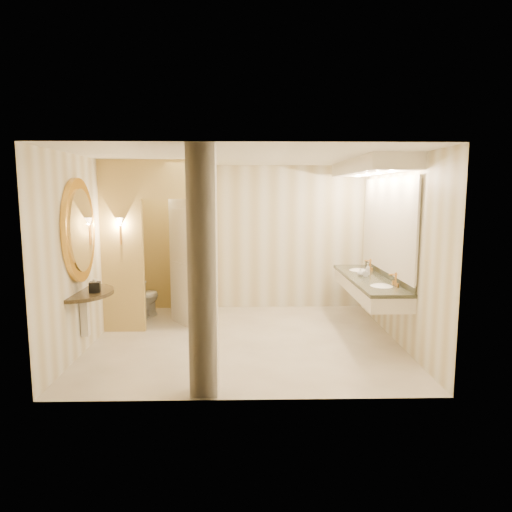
{
  "coord_description": "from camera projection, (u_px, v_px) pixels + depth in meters",
  "views": [
    {
      "loc": [
        0.01,
        -6.62,
        2.2
      ],
      "look_at": [
        0.16,
        0.2,
        1.25
      ],
      "focal_mm": 32.0,
      "sensor_mm": 36.0,
      "label": 1
    }
  ],
  "objects": [
    {
      "name": "wall_back",
      "position": [
        245.0,
        238.0,
        8.65
      ],
      "size": [
        4.5,
        0.02,
        2.7
      ],
      "primitive_type": "cube",
      "color": "silver",
      "rests_on": "floor"
    },
    {
      "name": "toilet_closet",
      "position": [
        177.0,
        242.0,
        7.6
      ],
      "size": [
        1.5,
        1.55,
        2.7
      ],
      "color": "tan",
      "rests_on": "floor"
    },
    {
      "name": "wall_left",
      "position": [
        91.0,
        251.0,
        6.62
      ],
      "size": [
        0.02,
        4.0,
        2.7
      ],
      "primitive_type": "cube",
      "color": "silver",
      "rests_on": "floor"
    },
    {
      "name": "pillar",
      "position": [
        203.0,
        273.0,
        4.88
      ],
      "size": [
        0.3,
        0.3,
        2.7
      ],
      "primitive_type": "cube",
      "color": "silver",
      "rests_on": "floor"
    },
    {
      "name": "tissue_box",
      "position": [
        95.0,
        287.0,
        6.1
      ],
      "size": [
        0.16,
        0.16,
        0.14
      ],
      "primitive_type": "cube",
      "rotation": [
        0.0,
        0.0,
        0.17
      ],
      "color": "black",
      "rests_on": "console_shelf"
    },
    {
      "name": "floor",
      "position": [
        245.0,
        340.0,
        6.86
      ],
      "size": [
        4.5,
        4.5,
        0.0
      ],
      "primitive_type": "plane",
      "color": "white",
      "rests_on": "ground"
    },
    {
      "name": "toilet",
      "position": [
        143.0,
        297.0,
        8.03
      ],
      "size": [
        0.63,
        0.82,
        0.73
      ],
      "primitive_type": "imported",
      "rotation": [
        0.0,
        0.0,
        2.8
      ],
      "color": "white",
      "rests_on": "floor"
    },
    {
      "name": "soap_bottle_b",
      "position": [
        360.0,
        272.0,
        7.3
      ],
      "size": [
        0.12,
        0.12,
        0.12
      ],
      "primitive_type": "imported",
      "rotation": [
        0.0,
        0.0,
        0.25
      ],
      "color": "silver",
      "rests_on": "vanity"
    },
    {
      "name": "soap_bottle_a",
      "position": [
        366.0,
        273.0,
        7.24
      ],
      "size": [
        0.07,
        0.07,
        0.13
      ],
      "primitive_type": "imported",
      "rotation": [
        0.0,
        0.0,
        0.17
      ],
      "color": "beige",
      "rests_on": "vanity"
    },
    {
      "name": "wall_front",
      "position": [
        245.0,
        276.0,
        4.69
      ],
      "size": [
        4.5,
        0.02,
        2.7
      ],
      "primitive_type": "cube",
      "color": "silver",
      "rests_on": "floor"
    },
    {
      "name": "console_shelf",
      "position": [
        80.0,
        257.0,
        6.1
      ],
      "size": [
        1.06,
        1.06,
        1.98
      ],
      "color": "black",
      "rests_on": "floor"
    },
    {
      "name": "wall_sconce",
      "position": [
        120.0,
        223.0,
        7.0
      ],
      "size": [
        0.14,
        0.14,
        0.42
      ],
      "color": "gold",
      "rests_on": "toilet_closet"
    },
    {
      "name": "soap_bottle_c",
      "position": [
        368.0,
        269.0,
        7.35
      ],
      "size": [
        0.07,
        0.07,
        0.19
      ],
      "primitive_type": "imported",
      "rotation": [
        0.0,
        0.0,
        0.02
      ],
      "color": "#C6B28C",
      "rests_on": "vanity"
    },
    {
      "name": "vanity",
      "position": [
        373.0,
        230.0,
        7.07
      ],
      "size": [
        0.75,
        2.67,
        2.09
      ],
      "color": "silver",
      "rests_on": "floor"
    },
    {
      "name": "ceiling",
      "position": [
        245.0,
        157.0,
        6.49
      ],
      "size": [
        4.5,
        4.5,
        0.0
      ],
      "primitive_type": "plane",
      "rotation": [
        3.14,
        0.0,
        0.0
      ],
      "color": "silver",
      "rests_on": "wall_back"
    },
    {
      "name": "wall_right",
      "position": [
        398.0,
        251.0,
        6.72
      ],
      "size": [
        0.02,
        4.0,
        2.7
      ],
      "primitive_type": "cube",
      "color": "silver",
      "rests_on": "floor"
    }
  ]
}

